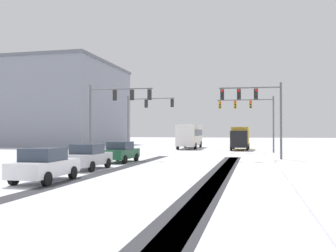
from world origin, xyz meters
TOP-DOWN VIEW (x-y plane):
  - wheel_track_left_lane at (4.05, 14.47)m, footprint 0.80×31.84m
  - wheel_track_right_lane at (3.68, 14.47)m, footprint 0.90×31.84m
  - wheel_track_center at (4.29, 14.47)m, footprint 0.80×31.84m
  - wheel_track_oncoming at (-2.74, 14.47)m, footprint 0.95×31.84m
  - sidewalk_kerb_right at (9.47, 13.02)m, footprint 4.00×31.84m
  - traffic_signal_far_left at (-6.16, 34.82)m, footprint 5.61×0.62m
  - traffic_signal_far_right at (5.51, 38.79)m, footprint 6.47×0.66m
  - traffic_signal_near_left at (-5.83, 25.09)m, footprint 5.68×0.64m
  - traffic_signal_near_right at (6.05, 26.77)m, footprint 5.16×0.72m
  - car_dark_green_lead at (-4.32, 22.48)m, footprint 1.93×4.15m
  - car_silver_second at (-4.38, 16.67)m, footprint 1.85×4.11m
  - car_white_third at (-3.85, 10.83)m, footprint 1.92×4.14m
  - bus_oncoming at (-3.11, 47.83)m, footprint 3.00×11.09m
  - box_truck_delivery at (4.10, 45.11)m, footprint 2.38×7.43m
  - office_building_far_left_block at (-30.72, 54.36)m, footprint 25.53×21.70m

SIDE VIEW (x-z plane):
  - wheel_track_left_lane at x=4.05m, z-range 0.00..0.01m
  - wheel_track_right_lane at x=3.68m, z-range 0.00..0.01m
  - wheel_track_center at x=4.29m, z-range 0.00..0.01m
  - wheel_track_oncoming at x=-2.74m, z-range 0.00..0.01m
  - sidewalk_kerb_right at x=9.47m, z-range 0.00..0.12m
  - car_dark_green_lead at x=-4.32m, z-range 0.01..1.63m
  - car_silver_second at x=-4.38m, z-range 0.01..1.63m
  - car_white_third at x=-3.85m, z-range 0.01..1.63m
  - box_truck_delivery at x=4.10m, z-range 0.12..3.14m
  - bus_oncoming at x=-3.11m, z-range 0.30..3.68m
  - traffic_signal_far_left at x=-6.16m, z-range 1.38..7.88m
  - traffic_signal_near_right at x=6.05m, z-range 1.51..8.01m
  - traffic_signal_near_left at x=-5.83m, z-range 1.53..8.03m
  - traffic_signal_far_right at x=5.51m, z-range 1.55..8.05m
  - office_building_far_left_block at x=-30.72m, z-range 0.01..14.26m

